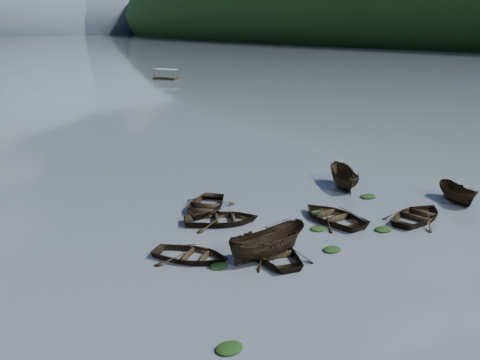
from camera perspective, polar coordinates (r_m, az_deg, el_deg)
ground_plane at (r=29.01m, az=14.20°, el=-9.20°), size 2400.00×2400.00×0.00m
haze_mtn_d at (r=977.75m, az=-16.01°, el=14.92°), size 520.00×520.00×220.00m
rowboat_0 at (r=29.38m, az=-5.24°, el=-8.41°), size 5.04×5.32×0.90m
rowboat_1 at (r=29.64m, az=3.66°, el=-8.14°), size 4.48×5.41×0.97m
rowboat_2 at (r=29.56m, az=2.88°, el=-8.20°), size 4.98×2.00×1.90m
rowboat_3 at (r=35.31m, az=9.83°, el=-4.26°), size 3.70×5.09×1.04m
rowboat_4 at (r=36.79m, az=18.43°, el=-4.03°), size 5.40×4.27×1.01m
rowboat_5 at (r=41.41m, az=22.14°, el=-2.16°), size 3.03×4.23×1.53m
rowboat_6 at (r=34.32m, az=-1.97°, el=-4.63°), size 5.86×5.32×0.99m
rowboat_7 at (r=36.73m, az=-3.81°, el=-3.23°), size 6.16×6.05×1.04m
rowboat_8 at (r=42.53m, az=10.92°, el=-0.76°), size 3.87×4.85×1.78m
weed_clump_0 at (r=21.92m, az=-1.16°, el=-17.65°), size 1.15×0.94×0.25m
weed_clump_1 at (r=30.75m, az=9.78°, el=-7.43°), size 1.12×0.89×0.25m
weed_clump_2 at (r=34.30m, az=15.02°, el=-5.21°), size 1.17×0.94×0.25m
weed_clump_3 at (r=37.17m, az=8.27°, el=-3.13°), size 0.93×0.78×0.21m
weed_clump_4 at (r=40.44m, az=13.49°, el=-1.81°), size 1.27×1.01×0.26m
weed_clump_5 at (r=28.42m, az=-2.28°, el=-9.24°), size 1.07×0.87×0.23m
weed_clump_6 at (r=33.62m, az=8.31°, el=-5.25°), size 1.06×0.88×0.22m
weed_clump_7 at (r=36.20m, az=8.18°, el=-3.66°), size 1.19×0.95×0.26m
pontoon_right at (r=127.95m, az=-7.88°, el=10.60°), size 5.00×6.25×2.23m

